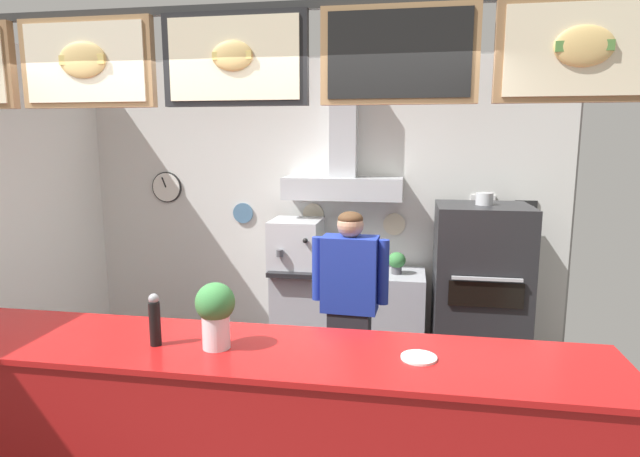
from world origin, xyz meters
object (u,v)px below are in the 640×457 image
(shop_worker, at_px, (350,313))
(espresso_machine, at_px, (296,245))
(potted_rosemary, at_px, (347,260))
(pizza_oven, at_px, (479,296))
(basil_vase, at_px, (216,313))
(pepper_grinder, at_px, (155,320))
(potted_oregano, at_px, (397,261))
(condiment_plate, at_px, (419,358))

(shop_worker, bearing_deg, espresso_machine, -54.79)
(espresso_machine, bearing_deg, potted_rosemary, 5.82)
(pizza_oven, distance_m, espresso_machine, 1.66)
(basil_vase, bearing_deg, pepper_grinder, -176.61)
(shop_worker, xyz_separation_m, potted_oregano, (0.31, 0.96, 0.17))
(shop_worker, bearing_deg, condiment_plate, 114.05)
(pizza_oven, distance_m, potted_rosemary, 1.19)
(condiment_plate, bearing_deg, potted_rosemary, 105.28)
(potted_rosemary, xyz_separation_m, pepper_grinder, (-0.70, -2.28, 0.19))
(potted_rosemary, relative_size, pepper_grinder, 0.64)
(potted_oregano, bearing_deg, pizza_oven, -9.17)
(espresso_machine, bearing_deg, potted_oregano, -0.01)
(pizza_oven, relative_size, potted_oregano, 8.55)
(pizza_oven, relative_size, espresso_machine, 2.95)
(pepper_grinder, bearing_deg, potted_oregano, 62.84)
(shop_worker, distance_m, potted_rosemary, 1.03)
(condiment_plate, distance_m, pepper_grinder, 1.31)
(espresso_machine, xyz_separation_m, pepper_grinder, (-0.24, -2.23, 0.06))
(pepper_grinder, bearing_deg, potted_rosemary, 72.98)
(pizza_oven, relative_size, condiment_plate, 9.76)
(basil_vase, bearing_deg, potted_oregano, 69.43)
(condiment_plate, height_order, basil_vase, basil_vase)
(espresso_machine, distance_m, pepper_grinder, 2.25)
(potted_oregano, relative_size, pepper_grinder, 0.73)
(potted_oregano, height_order, pepper_grinder, pepper_grinder)
(pizza_oven, xyz_separation_m, basil_vase, (-1.53, -2.10, 0.47))
(shop_worker, bearing_deg, potted_oregano, -104.75)
(basil_vase, xyz_separation_m, pepper_grinder, (-0.31, -0.02, -0.05))
(shop_worker, distance_m, potted_oregano, 1.02)
(potted_rosemary, bearing_deg, potted_oregano, -6.01)
(potted_rosemary, relative_size, basil_vase, 0.51)
(espresso_machine, height_order, basil_vase, basil_vase)
(pizza_oven, bearing_deg, espresso_machine, 175.96)
(espresso_machine, bearing_deg, shop_worker, -57.89)
(espresso_machine, distance_m, potted_oregano, 0.92)
(potted_rosemary, distance_m, pepper_grinder, 2.39)
(espresso_machine, height_order, potted_rosemary, espresso_machine)
(pizza_oven, bearing_deg, potted_oregano, 170.83)
(espresso_machine, bearing_deg, pizza_oven, -4.04)
(pepper_grinder, bearing_deg, pizza_oven, 48.91)
(espresso_machine, distance_m, condiment_plate, 2.43)
(shop_worker, xyz_separation_m, potted_rosemary, (-0.14, 1.00, 0.16))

